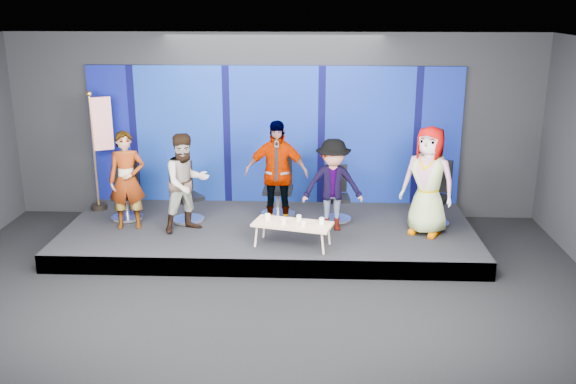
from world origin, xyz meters
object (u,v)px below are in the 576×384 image
Objects in this scene: chair_c at (278,195)px; panelist_e at (428,181)px; mug_d at (304,223)px; panelist_d at (333,185)px; panelist_c at (276,174)px; chair_a at (127,200)px; chair_b at (186,202)px; mug_a at (268,217)px; chair_e at (433,204)px; panelist_a at (127,180)px; mug_e at (322,221)px; coffee_table at (293,225)px; chair_d at (336,203)px; panelist_b at (186,183)px; flag_stand at (100,148)px; mug_c at (299,218)px; mug_b at (284,221)px.

panelist_e reaches higher than chair_c.
panelist_d is at bearing 63.11° from mug_d.
chair_a is at bearing 176.95° from panelist_c.
chair_b is at bearing -14.30° from chair_a.
chair_e is at bearing 19.54° from mug_a.
panelist_c is (2.51, 0.23, 0.08)m from panelist_a.
chair_b is 1.81m from mug_a.
chair_a is at bearing -151.63° from chair_e.
mug_d is (2.09, -1.26, 0.09)m from chair_b.
chair_c is 0.75m from panelist_c.
chair_a is 10.07× the size of mug_a.
mug_e is (2.37, -1.15, 0.09)m from chair_b.
mug_e is at bearing -2.81° from coffee_table.
panelist_e is (1.48, -0.63, 0.59)m from chair_d.
chair_c is 0.62× the size of panelist_c.
chair_d is 11.03× the size of mug_d.
coffee_table is at bearing 141.81° from mug_d.
chair_b is at bearing 68.04° from panelist_b.
panelist_c is at bearing 107.72° from coffee_table.
panelist_e is at bearing -35.86° from flag_stand.
chair_e reaches higher than mug_d.
mug_c is (2.01, -1.00, 0.09)m from chair_b.
panelist_b reaches higher than chair_b.
panelist_b reaches higher than mug_a.
coffee_table is (0.31, -1.49, -0.02)m from chair_c.
chair_b is at bearing 153.50° from mug_c.
panelist_d is 1.10m from mug_d.
chair_d is 1.47m from coffee_table.
mug_a is 0.32m from mug_b.
chair_a reaches higher than mug_e.
mug_e is at bearing 2.67° from mug_b.
chair_b is 2.64m from mug_e.
panelist_b is 1.26× the size of coffee_table.
chair_c is at bearing 101.79° from coffee_table.
panelist_d is at bearing -16.16° from chair_a.
coffee_table is 14.87× the size of mug_b.
mug_b is at bearing -25.99° from panelist_a.
mug_b is at bearing -33.35° from chair_a.
chair_c reaches higher than mug_e.
panelist_a is 1.47× the size of chair_c.
chair_e is (1.67, -0.16, 0.05)m from chair_d.
mug_e is (0.77, -1.00, -0.49)m from panelist_c.
panelist_c reaches higher than chair_b.
panelist_c reaches higher than mug_c.
panelist_c is 1.17× the size of panelist_d.
panelist_d is 17.53× the size of mug_c.
mug_b is 0.04× the size of flag_stand.
chair_b is 1.64m from chair_c.
chair_b is 10.06× the size of mug_a.
panelist_e reaches higher than chair_e.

